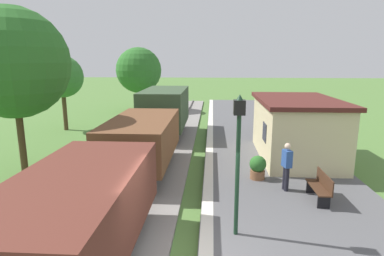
{
  "coord_description": "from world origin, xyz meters",
  "views": [
    {
      "loc": [
        0.5,
        -6.62,
        4.77
      ],
      "look_at": [
        -0.44,
        8.27,
        1.58
      ],
      "focal_mm": 30.11,
      "sensor_mm": 36.0,
      "label": 1
    }
  ],
  "objects_px": {
    "lamp_post_near": "(238,140)",
    "person_waiting": "(287,165)",
    "station_hut": "(296,128)",
    "bench_near_hut": "(320,187)",
    "freight_train": "(145,136)",
    "tree_field_left": "(139,70)",
    "bench_down_platform": "(268,124)",
    "tree_trackside_mid": "(13,63)",
    "potted_planter": "(258,167)",
    "tree_trackside_far": "(62,77)"
  },
  "relations": [
    {
      "from": "tree_trackside_mid",
      "to": "tree_trackside_far",
      "type": "distance_m",
      "value": 8.86
    },
    {
      "from": "station_hut",
      "to": "person_waiting",
      "type": "bearing_deg",
      "value": -107.67
    },
    {
      "from": "person_waiting",
      "to": "potted_planter",
      "type": "xyz_separation_m",
      "value": [
        -0.83,
        1.05,
        -0.46
      ]
    },
    {
      "from": "bench_down_platform",
      "to": "person_waiting",
      "type": "xyz_separation_m",
      "value": [
        -0.94,
        -9.54,
        0.46
      ]
    },
    {
      "from": "tree_field_left",
      "to": "tree_trackside_mid",
      "type": "bearing_deg",
      "value": -94.0
    },
    {
      "from": "lamp_post_near",
      "to": "tree_field_left",
      "type": "bearing_deg",
      "value": 108.81
    },
    {
      "from": "bench_down_platform",
      "to": "tree_trackside_mid",
      "type": "distance_m",
      "value": 14.44
    },
    {
      "from": "station_hut",
      "to": "lamp_post_near",
      "type": "height_order",
      "value": "lamp_post_near"
    },
    {
      "from": "tree_trackside_mid",
      "to": "potted_planter",
      "type": "bearing_deg",
      "value": -4.04
    },
    {
      "from": "tree_trackside_mid",
      "to": "tree_trackside_far",
      "type": "relative_size",
      "value": 1.36
    },
    {
      "from": "station_hut",
      "to": "tree_trackside_far",
      "type": "height_order",
      "value": "tree_trackside_far"
    },
    {
      "from": "freight_train",
      "to": "tree_field_left",
      "type": "bearing_deg",
      "value": 103.46
    },
    {
      "from": "tree_trackside_mid",
      "to": "tree_field_left",
      "type": "distance_m",
      "value": 17.07
    },
    {
      "from": "freight_train",
      "to": "tree_trackside_mid",
      "type": "bearing_deg",
      "value": -170.21
    },
    {
      "from": "person_waiting",
      "to": "potted_planter",
      "type": "relative_size",
      "value": 1.87
    },
    {
      "from": "bench_down_platform",
      "to": "lamp_post_near",
      "type": "xyz_separation_m",
      "value": [
        -2.89,
        -12.59,
        2.08
      ]
    },
    {
      "from": "lamp_post_near",
      "to": "tree_trackside_far",
      "type": "distance_m",
      "value": 17.13
    },
    {
      "from": "tree_field_left",
      "to": "person_waiting",
      "type": "bearing_deg",
      "value": -63.43
    },
    {
      "from": "station_hut",
      "to": "tree_trackside_far",
      "type": "bearing_deg",
      "value": 155.84
    },
    {
      "from": "potted_planter",
      "to": "tree_trackside_mid",
      "type": "relative_size",
      "value": 0.13
    },
    {
      "from": "freight_train",
      "to": "station_hut",
      "type": "height_order",
      "value": "station_hut"
    },
    {
      "from": "bench_near_hut",
      "to": "potted_planter",
      "type": "xyz_separation_m",
      "value": [
        -1.77,
        1.83,
        0.0
      ]
    },
    {
      "from": "station_hut",
      "to": "bench_near_hut",
      "type": "height_order",
      "value": "station_hut"
    },
    {
      "from": "freight_train",
      "to": "lamp_post_near",
      "type": "xyz_separation_m",
      "value": [
        3.56,
        -5.67,
        1.3
      ]
    },
    {
      "from": "lamp_post_near",
      "to": "freight_train",
      "type": "bearing_deg",
      "value": 122.17
    },
    {
      "from": "bench_near_hut",
      "to": "tree_field_left",
      "type": "distance_m",
      "value": 22.3
    },
    {
      "from": "tree_trackside_far",
      "to": "freight_train",
      "type": "bearing_deg",
      "value": -47.04
    },
    {
      "from": "freight_train",
      "to": "tree_field_left",
      "type": "distance_m",
      "value": 16.75
    },
    {
      "from": "potted_planter",
      "to": "tree_field_left",
      "type": "xyz_separation_m",
      "value": [
        -8.54,
        17.69,
        3.06
      ]
    },
    {
      "from": "potted_planter",
      "to": "bench_down_platform",
      "type": "bearing_deg",
      "value": 78.19
    },
    {
      "from": "tree_trackside_mid",
      "to": "bench_near_hut",
      "type": "bearing_deg",
      "value": -12.35
    },
    {
      "from": "tree_trackside_mid",
      "to": "station_hut",
      "type": "bearing_deg",
      "value": 10.93
    },
    {
      "from": "potted_planter",
      "to": "tree_field_left",
      "type": "relative_size",
      "value": 0.16
    },
    {
      "from": "freight_train",
      "to": "tree_trackside_far",
      "type": "xyz_separation_m",
      "value": [
        -7.15,
        7.67,
        2.12
      ]
    },
    {
      "from": "bench_near_hut",
      "to": "lamp_post_near",
      "type": "xyz_separation_m",
      "value": [
        -2.89,
        -2.27,
        2.08
      ]
    },
    {
      "from": "tree_field_left",
      "to": "freight_train",
      "type": "bearing_deg",
      "value": -76.54
    },
    {
      "from": "potted_planter",
      "to": "tree_trackside_mid",
      "type": "bearing_deg",
      "value": 175.96
    },
    {
      "from": "person_waiting",
      "to": "tree_trackside_far",
      "type": "bearing_deg",
      "value": -52.65
    },
    {
      "from": "bench_near_hut",
      "to": "potted_planter",
      "type": "distance_m",
      "value": 2.55
    },
    {
      "from": "bench_down_platform",
      "to": "tree_trackside_mid",
      "type": "xyz_separation_m",
      "value": [
        -11.51,
        -7.8,
        3.9
      ]
    },
    {
      "from": "bench_near_hut",
      "to": "tree_trackside_mid",
      "type": "distance_m",
      "value": 12.41
    },
    {
      "from": "bench_down_platform",
      "to": "station_hut",
      "type": "bearing_deg",
      "value": -86.44
    },
    {
      "from": "lamp_post_near",
      "to": "person_waiting",
      "type": "bearing_deg",
      "value": 57.42
    },
    {
      "from": "station_hut",
      "to": "bench_near_hut",
      "type": "bearing_deg",
      "value": -94.07
    },
    {
      "from": "bench_near_hut",
      "to": "potted_planter",
      "type": "bearing_deg",
      "value": 134.07
    },
    {
      "from": "station_hut",
      "to": "person_waiting",
      "type": "distance_m",
      "value": 4.26
    },
    {
      "from": "lamp_post_near",
      "to": "potted_planter",
      "type": "bearing_deg",
      "value": 74.77
    },
    {
      "from": "freight_train",
      "to": "potted_planter",
      "type": "bearing_deg",
      "value": -18.42
    },
    {
      "from": "station_hut",
      "to": "potted_planter",
      "type": "xyz_separation_m",
      "value": [
        -2.12,
        -2.98,
        -0.93
      ]
    },
    {
      "from": "person_waiting",
      "to": "tree_field_left",
      "type": "height_order",
      "value": "tree_field_left"
    }
  ]
}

